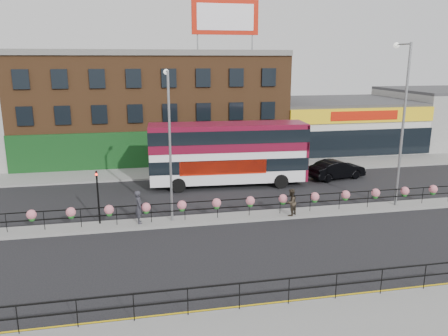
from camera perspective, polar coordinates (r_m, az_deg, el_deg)
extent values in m
plane|color=black|center=(27.15, 1.25, -6.64)|extent=(120.00, 120.00, 0.00)
cube|color=gray|center=(16.86, 10.69, -20.52)|extent=(60.00, 4.00, 0.15)
cube|color=gray|center=(38.40, -2.62, -0.33)|extent=(60.00, 4.00, 0.15)
cube|color=gray|center=(27.12, 1.25, -6.49)|extent=(60.00, 1.60, 0.15)
cube|color=gold|center=(18.71, 7.97, -16.88)|extent=(60.00, 0.10, 0.01)
cube|color=gold|center=(18.56, 8.16, -17.16)|extent=(60.00, 0.10, 0.01)
cube|color=brown|center=(45.05, -9.34, 8.00)|extent=(25.00, 12.00, 10.00)
cube|color=#3F3F42|center=(44.82, -9.61, 14.56)|extent=(25.00, 12.00, 0.30)
cube|color=#113E16|center=(39.54, -8.82, 2.36)|extent=(25.00, 0.25, 3.40)
cube|color=silver|center=(50.20, 14.33, 5.47)|extent=(15.00, 12.00, 5.00)
cube|color=#3F3F42|center=(49.90, 14.52, 8.48)|extent=(15.00, 12.00, 0.30)
cube|color=yellow|center=(44.61, 17.81, 6.56)|extent=(15.00, 0.25, 1.40)
cube|color=red|center=(44.51, 17.89, 6.53)|extent=(7.00, 0.10, 0.90)
cube|color=black|center=(45.01, 17.56, 3.15)|extent=(15.00, 0.25, 2.60)
cube|color=red|center=(40.76, 0.16, 19.11)|extent=(6.00, 0.25, 3.00)
cube|color=white|center=(40.62, 0.20, 19.13)|extent=(5.10, 0.04, 2.25)
cylinder|color=gray|center=(40.20, -3.48, 16.02)|extent=(0.12, 0.12, 1.40)
cylinder|color=gray|center=(41.19, 3.71, 15.97)|extent=(0.12, 0.12, 1.40)
cube|color=black|center=(26.73, 1.26, -4.13)|extent=(30.00, 0.05, 0.05)
cube|color=black|center=(26.89, 1.25, -5.13)|extent=(30.00, 0.05, 0.05)
cylinder|color=black|center=(27.37, -26.57, -6.45)|extent=(0.04, 0.04, 1.10)
cylinder|color=black|center=(26.89, -22.44, -6.36)|extent=(0.04, 0.04, 1.10)
cylinder|color=black|center=(26.56, -18.19, -6.23)|extent=(0.04, 0.04, 1.10)
cylinder|color=black|center=(26.37, -13.85, -6.07)|extent=(0.04, 0.04, 1.10)
cylinder|color=black|center=(26.34, -9.49, -5.87)|extent=(0.04, 0.04, 1.10)
cylinder|color=black|center=(26.45, -5.13, -5.64)|extent=(0.04, 0.04, 1.10)
cylinder|color=black|center=(26.72, -0.85, -5.38)|extent=(0.04, 0.04, 1.10)
cylinder|color=black|center=(27.13, 3.32, -5.10)|extent=(0.04, 0.04, 1.10)
cylinder|color=black|center=(27.68, 7.35, -4.80)|extent=(0.04, 0.04, 1.10)
cylinder|color=black|center=(28.36, 11.20, -4.49)|extent=(0.04, 0.04, 1.10)
cylinder|color=black|center=(29.16, 14.84, -4.18)|extent=(0.04, 0.04, 1.10)
cylinder|color=black|center=(30.08, 18.28, -3.88)|extent=(0.04, 0.04, 1.10)
cylinder|color=black|center=(31.09, 21.50, -3.57)|extent=(0.04, 0.04, 1.10)
cylinder|color=black|center=(32.20, 24.51, -3.28)|extent=(0.04, 0.04, 1.10)
sphere|color=#CB6B79|center=(26.90, -23.85, -5.59)|extent=(0.56, 0.56, 0.56)
sphere|color=#1F6D21|center=(26.97, -23.80, -6.05)|extent=(0.36, 0.36, 0.36)
sphere|color=#CB6B79|center=(26.50, -19.37, -5.46)|extent=(0.56, 0.56, 0.56)
sphere|color=#1F6D21|center=(26.58, -19.33, -5.92)|extent=(0.36, 0.36, 0.36)
sphere|color=#CB6B79|center=(26.27, -14.79, -5.29)|extent=(0.56, 0.56, 0.56)
sphere|color=#1F6D21|center=(26.34, -14.76, -5.76)|extent=(0.36, 0.36, 0.36)
sphere|color=#CB6B79|center=(26.20, -10.15, -5.08)|extent=(0.56, 0.56, 0.56)
sphere|color=#1F6D21|center=(26.28, -10.13, -5.55)|extent=(0.36, 0.36, 0.36)
sphere|color=#CB6B79|center=(26.31, -5.53, -4.84)|extent=(0.56, 0.56, 0.56)
sphere|color=#1F6D21|center=(26.38, -5.52, -5.31)|extent=(0.36, 0.36, 0.36)
sphere|color=#CB6B79|center=(26.58, -0.98, -4.57)|extent=(0.56, 0.56, 0.56)
sphere|color=#1F6D21|center=(26.65, -0.97, -5.04)|extent=(0.36, 0.36, 0.36)
sphere|color=#CB6B79|center=(27.02, 3.45, -4.29)|extent=(0.56, 0.56, 0.56)
sphere|color=#1F6D21|center=(27.09, 3.45, -4.75)|extent=(0.36, 0.36, 0.36)
sphere|color=#CB6B79|center=(27.61, 7.72, -3.99)|extent=(0.56, 0.56, 0.56)
sphere|color=#1F6D21|center=(27.68, 7.70, -4.44)|extent=(0.36, 0.36, 0.36)
sphere|color=#CB6B79|center=(28.35, 11.77, -3.68)|extent=(0.56, 0.56, 0.56)
sphere|color=#1F6D21|center=(28.42, 11.75, -4.12)|extent=(0.36, 0.36, 0.36)
sphere|color=#CB6B79|center=(29.22, 15.61, -3.37)|extent=(0.56, 0.56, 0.56)
sphere|color=#1F6D21|center=(29.29, 15.58, -3.80)|extent=(0.36, 0.36, 0.36)
sphere|color=#CB6B79|center=(30.22, 19.20, -3.07)|extent=(0.56, 0.56, 0.56)
sphere|color=#1F6D21|center=(30.28, 19.16, -3.49)|extent=(0.36, 0.36, 0.36)
sphere|color=#CB6B79|center=(31.33, 22.55, -2.78)|extent=(0.56, 0.56, 0.56)
sphere|color=#1F6D21|center=(31.39, 22.51, -3.18)|extent=(0.36, 0.36, 0.36)
sphere|color=#CB6B79|center=(32.53, 25.65, -2.50)|extent=(0.56, 0.56, 0.56)
sphere|color=#1F6D21|center=(32.59, 25.61, -2.89)|extent=(0.36, 0.36, 0.36)
cube|color=black|center=(17.25, 2.05, -14.83)|extent=(20.00, 0.05, 0.05)
cube|color=black|center=(17.49, 2.04, -16.25)|extent=(20.00, 0.05, 0.05)
cylinder|color=black|center=(17.73, -25.37, -17.48)|extent=(0.04, 0.04, 1.10)
cylinder|color=black|center=(17.34, -18.65, -17.57)|extent=(0.04, 0.04, 1.10)
cylinder|color=black|center=(17.17, -11.71, -17.41)|extent=(0.04, 0.04, 1.10)
cylinder|color=black|center=(17.23, -4.75, -17.02)|extent=(0.04, 0.04, 1.10)
cylinder|color=black|center=(17.52, 2.04, -16.41)|extent=(0.04, 0.04, 1.10)
cylinder|color=black|center=(18.03, 8.47, -15.62)|extent=(0.04, 0.04, 1.10)
cylinder|color=black|center=(18.74, 14.44, -14.71)|extent=(0.04, 0.04, 1.10)
cylinder|color=black|center=(19.63, 19.87, -13.75)|extent=(0.04, 0.04, 1.10)
cylinder|color=black|center=(20.68, 24.75, -12.77)|extent=(0.04, 0.04, 1.10)
cube|color=white|center=(33.52, 0.52, 2.01)|extent=(12.05, 3.35, 4.34)
cube|color=maroon|center=(33.28, 0.52, 4.11)|extent=(12.12, 3.41, 1.95)
cube|color=black|center=(33.68, 0.51, 0.74)|extent=(12.14, 3.44, 0.98)
cube|color=black|center=(33.25, 0.52, 4.38)|extent=(12.16, 3.46, 0.98)
cube|color=maroon|center=(33.13, 0.53, 5.73)|extent=(12.05, 3.35, 0.13)
cube|color=maroon|center=(34.88, 10.17, 2.26)|extent=(0.35, 2.78, 4.34)
cube|color=red|center=(32.29, -0.07, 0.06)|extent=(6.50, 0.39, 1.08)
cylinder|color=black|center=(32.35, -5.98, -2.27)|extent=(1.10, 0.38, 1.08)
cylinder|color=black|center=(34.96, -6.16, -1.04)|extent=(1.10, 0.38, 1.08)
cylinder|color=black|center=(33.53, 7.47, -1.74)|extent=(1.10, 0.38, 1.08)
cylinder|color=black|center=(36.05, 6.33, -0.58)|extent=(1.10, 0.38, 1.08)
imported|color=black|center=(37.04, 14.52, -0.17)|extent=(3.66, 5.44, 1.56)
imported|color=#2D2D35|center=(26.22, -11.05, -5.01)|extent=(0.83, 0.64, 1.98)
imported|color=#342B20|center=(27.33, 8.75, -4.44)|extent=(1.46, 1.45, 1.70)
cylinder|color=gray|center=(25.40, -7.05, 2.55)|extent=(0.14, 0.14, 8.84)
cylinder|color=gray|center=(25.58, -7.47, 12.40)|extent=(0.09, 1.33, 0.09)
sphere|color=silver|center=(26.24, -7.57, 12.34)|extent=(0.32, 0.32, 0.32)
cylinder|color=gray|center=(30.25, 22.32, 5.00)|extent=(0.17, 0.17, 10.46)
cylinder|color=gray|center=(30.63, 22.41, 14.74)|extent=(0.10, 1.57, 0.10)
sphere|color=silver|center=(31.29, 21.60, 14.68)|extent=(0.38, 0.38, 0.38)
cylinder|color=black|center=(26.49, -16.11, -3.73)|extent=(0.10, 0.10, 3.20)
imported|color=black|center=(26.07, -16.35, -0.37)|extent=(0.15, 0.18, 0.90)
sphere|color=#FF190C|center=(25.99, -16.34, -0.82)|extent=(0.14, 0.14, 0.14)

